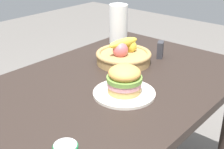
% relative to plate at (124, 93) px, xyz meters
% --- Properties ---
extents(dining_table, '(1.40, 0.90, 0.75)m').
position_rel_plate_xyz_m(dining_table, '(0.03, 0.12, -0.11)').
color(dining_table, '#2D231E').
rests_on(dining_table, ground_plane).
extents(plate, '(0.26, 0.26, 0.01)m').
position_rel_plate_xyz_m(plate, '(0.00, 0.00, 0.00)').
color(plate, silver).
rests_on(plate, dining_table).
extents(sandwich, '(0.15, 0.15, 0.12)m').
position_rel_plate_xyz_m(sandwich, '(0.00, 0.00, 0.06)').
color(sandwich, '#DBAD60').
rests_on(sandwich, plate).
extents(fruit_basket, '(0.29, 0.29, 0.13)m').
position_rel_plate_xyz_m(fruit_basket, '(0.27, 0.22, 0.04)').
color(fruit_basket, tan).
rests_on(fruit_basket, dining_table).
extents(paper_towel_roll, '(0.11, 0.11, 0.24)m').
position_rel_plate_xyz_m(paper_towel_roll, '(0.50, 0.45, 0.11)').
color(paper_towel_roll, white).
rests_on(paper_towel_roll, dining_table).
extents(napkin_holder, '(0.07, 0.05, 0.09)m').
position_rel_plate_xyz_m(napkin_holder, '(0.46, 0.12, 0.04)').
color(napkin_holder, '#333338').
rests_on(napkin_holder, dining_table).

